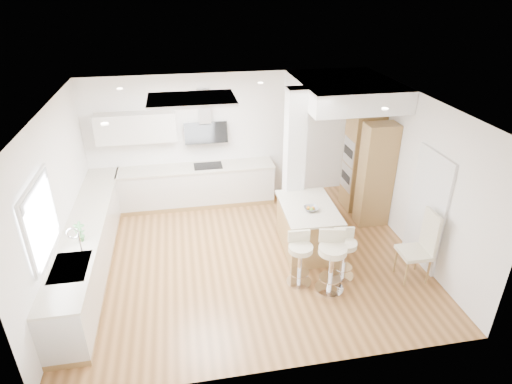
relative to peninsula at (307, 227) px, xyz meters
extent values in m
plane|color=#9E6B3A|center=(-1.12, -0.14, -0.44)|extent=(6.00, 6.00, 0.00)
cube|color=white|center=(-1.12, -0.14, -0.44)|extent=(6.00, 5.00, 0.02)
cube|color=white|center=(-1.12, 2.36, 0.96)|extent=(6.00, 0.04, 2.80)
cube|color=white|center=(-4.12, -0.14, 0.96)|extent=(0.04, 5.00, 2.80)
cube|color=white|center=(1.88, -0.14, 0.96)|extent=(0.04, 5.00, 2.80)
cube|color=white|center=(-1.92, 0.46, 2.33)|extent=(1.40, 0.95, 0.05)
cube|color=white|center=(-1.92, 0.46, 2.32)|extent=(1.25, 0.80, 0.03)
cylinder|color=white|center=(-3.12, 1.36, 2.34)|extent=(0.10, 0.10, 0.02)
cylinder|color=white|center=(-3.12, -0.64, 2.34)|extent=(0.10, 0.10, 0.02)
cylinder|color=white|center=(-0.62, 1.36, 2.34)|extent=(0.10, 0.10, 0.02)
cylinder|color=white|center=(0.88, 0.86, 2.34)|extent=(0.10, 0.10, 0.02)
cylinder|color=white|center=(0.88, -0.64, 2.34)|extent=(0.10, 0.10, 0.02)
cube|color=silver|center=(-4.08, -1.04, 1.21)|extent=(0.03, 1.15, 0.95)
cube|color=white|center=(-4.07, -1.04, 1.71)|extent=(0.04, 1.28, 0.06)
cube|color=white|center=(-4.07, -1.04, 0.70)|extent=(0.04, 1.28, 0.06)
cube|color=white|center=(-4.07, -1.65, 1.21)|extent=(0.04, 0.06, 0.95)
cube|color=white|center=(-4.07, -0.43, 1.21)|extent=(0.04, 0.06, 0.95)
cube|color=#ADB0B5|center=(-4.06, -1.04, 1.64)|extent=(0.03, 1.18, 0.14)
cube|color=#493F39|center=(1.86, -0.74, 0.56)|extent=(0.02, 0.90, 2.00)
cube|color=white|center=(1.85, -0.74, 0.56)|extent=(0.05, 1.00, 2.10)
cube|color=#9D7843|center=(-3.82, 0.11, -0.39)|extent=(0.60, 4.50, 0.10)
cube|color=beige|center=(-3.82, 0.11, 0.04)|extent=(0.60, 4.50, 0.76)
cube|color=beige|center=(-3.82, 0.11, 0.44)|extent=(0.63, 4.50, 0.04)
cube|color=#ACADB1|center=(-3.82, -1.14, 0.45)|extent=(0.50, 0.75, 0.02)
cube|color=#ACADB1|center=(-3.82, -1.32, 0.40)|extent=(0.40, 0.34, 0.10)
cube|color=#ACADB1|center=(-3.82, -0.96, 0.40)|extent=(0.40, 0.34, 0.10)
cylinder|color=white|center=(-3.70, -0.84, 0.64)|extent=(0.02, 0.02, 0.36)
torus|color=white|center=(-3.77, -0.84, 0.82)|extent=(0.18, 0.02, 0.18)
imported|color=#498845|center=(-3.77, -0.49, 0.62)|extent=(0.17, 0.12, 0.33)
cube|color=#9D7843|center=(-1.87, 2.06, -0.39)|extent=(3.30, 0.60, 0.10)
cube|color=beige|center=(-1.87, 2.06, 0.04)|extent=(3.30, 0.60, 0.76)
cube|color=beige|center=(-1.87, 2.06, 0.44)|extent=(3.33, 0.63, 0.04)
cube|color=black|center=(-1.62, 2.06, 0.46)|extent=(0.60, 0.40, 0.01)
cube|color=beige|center=(-3.02, 2.19, 1.36)|extent=(1.60, 0.34, 0.60)
cube|color=#ACADB1|center=(-1.62, 2.26, 1.71)|extent=(0.25, 0.18, 0.70)
cube|color=black|center=(-1.62, 2.18, 1.16)|extent=(0.90, 0.26, 0.44)
cube|color=white|center=(-0.07, 0.81, 0.96)|extent=(0.35, 0.35, 2.80)
cube|color=white|center=(0.98, 1.26, 2.16)|extent=(1.78, 2.20, 0.40)
cube|color=#9D7843|center=(1.56, 1.36, 0.61)|extent=(0.62, 0.62, 2.10)
cube|color=#9D7843|center=(1.56, 0.66, 0.61)|extent=(0.62, 0.40, 2.10)
cube|color=#ACADB1|center=(1.25, 1.36, 0.86)|extent=(0.02, 0.55, 0.55)
cube|color=#ACADB1|center=(1.25, 1.36, 0.28)|extent=(0.02, 0.55, 0.55)
cube|color=black|center=(1.24, 1.36, 0.86)|extent=(0.01, 0.45, 0.18)
cube|color=black|center=(1.24, 1.36, 0.28)|extent=(0.01, 0.45, 0.18)
cube|color=#9D7843|center=(0.00, 0.00, -0.02)|extent=(0.91, 1.38, 0.83)
cube|color=beige|center=(0.00, 0.00, 0.41)|extent=(0.99, 1.46, 0.04)
imported|color=gray|center=(0.00, -0.14, 0.46)|extent=(0.26, 0.26, 0.06)
sphere|color=orange|center=(0.03, -0.15, 0.46)|extent=(0.07, 0.07, 0.07)
sphere|color=orange|center=(-0.04, -0.12, 0.46)|extent=(0.07, 0.07, 0.07)
sphere|color=olive|center=(-0.01, -0.18, 0.46)|extent=(0.07, 0.07, 0.07)
cylinder|color=white|center=(-0.41, -0.98, -0.43)|extent=(0.43, 0.43, 0.03)
cylinder|color=white|center=(-0.41, -0.98, -0.11)|extent=(0.07, 0.07, 0.61)
cylinder|color=white|center=(-0.41, -0.98, -0.23)|extent=(0.33, 0.33, 0.01)
cylinder|color=beige|center=(-0.41, -0.98, 0.24)|extent=(0.41, 0.41, 0.09)
cube|color=beige|center=(-0.41, -0.83, 0.38)|extent=(0.36, 0.06, 0.21)
cylinder|color=white|center=(0.03, -1.23, -0.42)|extent=(0.55, 0.55, 0.03)
cylinder|color=white|center=(0.03, -1.23, -0.07)|extent=(0.09, 0.09, 0.69)
cylinder|color=white|center=(0.03, -1.23, -0.21)|extent=(0.42, 0.42, 0.02)
cylinder|color=beige|center=(0.03, -1.23, 0.32)|extent=(0.52, 0.52, 0.11)
cube|color=beige|center=(0.06, -1.07, 0.48)|extent=(0.40, 0.13, 0.23)
cylinder|color=white|center=(0.35, -0.96, -0.43)|extent=(0.43, 0.43, 0.03)
cylinder|color=white|center=(0.35, -0.96, -0.13)|extent=(0.07, 0.07, 0.58)
cylinder|color=white|center=(0.35, -0.96, -0.24)|extent=(0.33, 0.33, 0.01)
cylinder|color=beige|center=(0.35, -0.96, 0.21)|extent=(0.41, 0.41, 0.09)
cube|color=beige|center=(0.36, -0.81, 0.34)|extent=(0.34, 0.08, 0.20)
cube|color=beige|center=(1.46, -1.18, 0.06)|extent=(0.49, 0.49, 0.06)
cube|color=beige|center=(1.68, -1.19, 0.41)|extent=(0.06, 0.45, 0.77)
cylinder|color=#9D7843|center=(1.27, -1.37, -0.21)|extent=(0.04, 0.04, 0.47)
cylinder|color=#9D7843|center=(1.28, -0.99, -0.21)|extent=(0.04, 0.04, 0.47)
cylinder|color=#9D7843|center=(1.65, -1.38, -0.21)|extent=(0.04, 0.04, 0.47)
cylinder|color=#9D7843|center=(1.66, -1.00, -0.21)|extent=(0.04, 0.04, 0.47)
camera|label=1|loc=(-2.13, -6.40, 4.12)|focal=30.00mm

